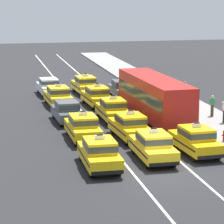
# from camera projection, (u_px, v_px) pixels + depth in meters

# --- Properties ---
(ground_plane) EXTENTS (160.00, 160.00, 0.00)m
(ground_plane) POSITION_uv_depth(u_px,v_px,m) (165.00, 175.00, 31.35)
(ground_plane) COLOR #232326
(lane_stripe_left_center) EXTENTS (0.14, 80.00, 0.01)m
(lane_stripe_left_center) POSITION_uv_depth(u_px,v_px,m) (77.00, 105.00, 50.15)
(lane_stripe_left_center) COLOR silver
(lane_stripe_left_center) RESTS_ON ground
(lane_stripe_center_right) EXTENTS (0.14, 80.00, 0.01)m
(lane_stripe_center_right) POSITION_uv_depth(u_px,v_px,m) (113.00, 104.00, 50.81)
(lane_stripe_center_right) COLOR silver
(lane_stripe_center_right) RESTS_ON ground
(sidewalk_curb) EXTENTS (4.00, 90.00, 0.15)m
(sidewalk_curb) POSITION_uv_depth(u_px,v_px,m) (195.00, 112.00, 47.18)
(sidewalk_curb) COLOR gray
(sidewalk_curb) RESTS_ON ground
(taxi_left_nearest) EXTENTS (1.84, 4.57, 1.96)m
(taxi_left_nearest) POSITION_uv_depth(u_px,v_px,m) (99.00, 153.00, 32.35)
(taxi_left_nearest) COLOR black
(taxi_left_nearest) RESTS_ON ground
(taxi_left_second) EXTENTS (1.89, 4.59, 1.96)m
(taxi_left_second) POSITION_uv_depth(u_px,v_px,m) (83.00, 127.00, 38.47)
(taxi_left_second) COLOR black
(taxi_left_second) RESTS_ON ground
(sedan_left_third) EXTENTS (1.98, 4.38, 1.58)m
(sedan_left_third) POSITION_uv_depth(u_px,v_px,m) (67.00, 111.00, 43.60)
(sedan_left_third) COLOR black
(sedan_left_third) RESTS_ON ground
(taxi_left_fourth) EXTENTS (2.03, 4.64, 1.96)m
(taxi_left_fourth) POSITION_uv_depth(u_px,v_px,m) (58.00, 96.00, 49.69)
(taxi_left_fourth) COLOR black
(taxi_left_fourth) RESTS_ON ground
(sedan_left_fifth) EXTENTS (2.00, 4.39, 1.58)m
(sedan_left_fifth) POSITION_uv_depth(u_px,v_px,m) (49.00, 86.00, 54.79)
(sedan_left_fifth) COLOR black
(sedan_left_fifth) RESTS_ON ground
(taxi_center_nearest) EXTENTS (1.84, 4.57, 1.96)m
(taxi_center_nearest) POSITION_uv_depth(u_px,v_px,m) (153.00, 146.00, 33.83)
(taxi_center_nearest) COLOR black
(taxi_center_nearest) RESTS_ON ground
(taxi_center_second) EXTENTS (2.06, 4.65, 1.96)m
(taxi_center_second) POSITION_uv_depth(u_px,v_px,m) (130.00, 126.00, 38.73)
(taxi_center_second) COLOR black
(taxi_center_second) RESTS_ON ground
(taxi_center_third) EXTENTS (1.90, 4.59, 1.96)m
(taxi_center_third) POSITION_uv_depth(u_px,v_px,m) (113.00, 109.00, 44.09)
(taxi_center_third) COLOR black
(taxi_center_third) RESTS_ON ground
(taxi_center_fourth) EXTENTS (2.09, 4.66, 1.96)m
(taxi_center_fourth) POSITION_uv_depth(u_px,v_px,m) (97.00, 96.00, 49.65)
(taxi_center_fourth) COLOR black
(taxi_center_fourth) RESTS_ON ground
(taxi_center_fifth) EXTENTS (2.08, 4.66, 1.96)m
(taxi_center_fifth) POSITION_uv_depth(u_px,v_px,m) (85.00, 85.00, 55.49)
(taxi_center_fifth) COLOR black
(taxi_center_fifth) RESTS_ON ground
(taxi_right_nearest) EXTENTS (2.09, 4.66, 1.96)m
(taxi_right_nearest) POSITION_uv_depth(u_px,v_px,m) (196.00, 140.00, 35.17)
(taxi_right_nearest) COLOR black
(taxi_right_nearest) RESTS_ON ground
(bus_right_second) EXTENTS (2.95, 11.29, 3.22)m
(bus_right_second) POSITION_uv_depth(u_px,v_px,m) (154.00, 96.00, 44.22)
(bus_right_second) COLOR black
(bus_right_second) RESTS_ON ground
(sedan_right_third) EXTENTS (1.76, 4.30, 1.58)m
(sedan_right_third) POSITION_uv_depth(u_px,v_px,m) (122.00, 88.00, 53.57)
(sedan_right_third) COLOR black
(sedan_right_third) RESTS_ON ground
(pedestrian_near_crosswalk) EXTENTS (0.36, 0.24, 1.64)m
(pedestrian_near_crosswalk) POSITION_uv_depth(u_px,v_px,m) (185.00, 90.00, 51.73)
(pedestrian_near_crosswalk) COLOR #23232D
(pedestrian_near_crosswalk) RESTS_ON sidewalk_curb
(pedestrian_far_corner) EXTENTS (0.36, 0.24, 1.59)m
(pedestrian_far_corner) POSITION_uv_depth(u_px,v_px,m) (212.00, 105.00, 45.13)
(pedestrian_far_corner) COLOR #473828
(pedestrian_far_corner) RESTS_ON sidewalk_curb
(fire_hydrant) EXTENTS (0.36, 0.22, 0.73)m
(fire_hydrant) POSITION_uv_depth(u_px,v_px,m) (224.00, 135.00, 37.65)
(fire_hydrant) COLOR red
(fire_hydrant) RESTS_ON sidewalk_curb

